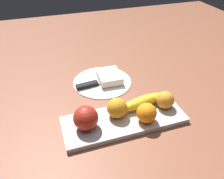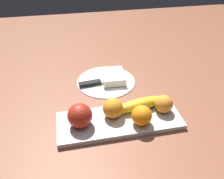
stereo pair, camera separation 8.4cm
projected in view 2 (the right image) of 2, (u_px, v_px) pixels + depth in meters
name	position (u px, v px, depth m)	size (l,w,h in m)	color
ground_plane	(108.00, 122.00, 0.77)	(2.40, 2.40, 0.00)	brown
fruit_tray	(120.00, 121.00, 0.76)	(0.41, 0.15, 0.02)	#B9BCBD
apple	(80.00, 116.00, 0.71)	(0.08, 0.08, 0.08)	#AA2A1B
banana	(140.00, 104.00, 0.79)	(0.18, 0.04, 0.04)	yellow
orange_near_apple	(113.00, 108.00, 0.75)	(0.07, 0.07, 0.07)	orange
orange_near_banana	(164.00, 105.00, 0.77)	(0.06, 0.06, 0.06)	orange
orange_center	(142.00, 115.00, 0.72)	(0.06, 0.06, 0.06)	orange
dinner_plate	(106.00, 81.00, 0.97)	(0.24, 0.24, 0.01)	white
folded_napkin	(113.00, 76.00, 0.96)	(0.09, 0.11, 0.03)	white
knife	(94.00, 83.00, 0.94)	(0.18, 0.04, 0.01)	silver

